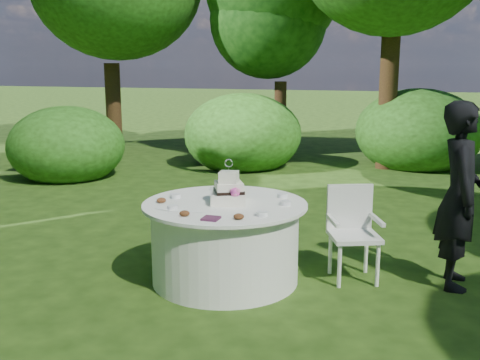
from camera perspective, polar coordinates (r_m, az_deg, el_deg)
name	(u,v)px	position (r m, az deg, el deg)	size (l,w,h in m)	color
ground	(225,280)	(5.54, -1.50, -10.09)	(80.00, 80.00, 0.00)	#1D360E
napkins	(211,218)	(4.75, -2.98, -3.92)	(0.14, 0.14, 0.02)	#4E213E
feather_plume	(179,210)	(5.04, -6.24, -3.09)	(0.48, 0.07, 0.01)	white
guest	(460,196)	(5.54, 21.44, -1.48)	(0.63, 0.42, 1.74)	black
table	(225,241)	(5.41, -1.53, -6.26)	(1.56, 1.56, 0.77)	white
cake	(229,191)	(5.26, -1.12, -1.17)	(0.39, 0.39, 0.43)	silver
chair	(352,226)	(5.56, 11.32, -4.57)	(0.58, 0.58, 0.90)	silver
votives	(232,200)	(5.32, -0.85, -2.07)	(1.19, 0.96, 0.04)	white
petal_cups	(194,210)	(4.97, -4.74, -3.02)	(0.96, 0.46, 0.05)	#562D16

